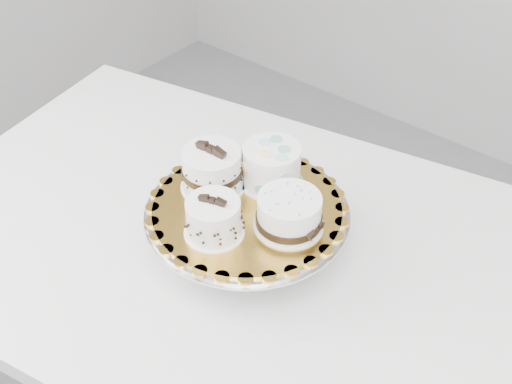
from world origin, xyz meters
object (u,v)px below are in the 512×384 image
Objects in this scene: table at (225,260)px; cake_swirl at (214,219)px; cake_ribbon at (290,214)px; cake_banded at (212,171)px; cake_dots at (271,165)px; cake_board at (247,208)px; cake_stand at (247,222)px.

cake_swirl is (0.06, -0.09, 0.21)m from table.
cake_swirl is 0.91× the size of cake_ribbon.
cake_dots is (0.08, 0.08, 0.00)m from cake_banded.
cake_dots is 1.03× the size of cake_ribbon.
table is 11.96× the size of cake_swirl.
cake_board is (0.06, -0.00, 0.18)m from table.
cake_ribbon reaches higher than table.
cake_dots reaches higher than table.
cake_swirl reaches higher than table.
cake_board is 2.67× the size of cake_ribbon.
cake_swirl is 0.12m from cake_banded.
cake_stand is 0.11m from cake_ribbon.
cake_banded is at bearing 115.18° from cake_swirl.
cake_banded is 0.11m from cake_dots.
table is 0.24m from cake_swirl.
cake_dots reaches higher than cake_stand.
cake_stand is 0.11m from cake_swirl.
cake_stand reaches higher than table.
cake_swirl is 0.17m from cake_dots.
cake_stand is at bearing -67.75° from cake_dots.
cake_ribbon is (0.09, 0.09, -0.00)m from cake_swirl.
cake_swirl is 0.13m from cake_ribbon.
cake_ribbon reaches higher than cake_stand.
cake_swirl is (-0.00, -0.09, 0.07)m from cake_stand.
cake_stand is 0.11m from cake_banded.
cake_ribbon is at bearing 28.28° from cake_swirl.
cake_dots reaches higher than cake_board.
table is 0.26m from cake_ribbon.
cake_board is at bearing -5.58° from cake_banded.
cake_swirl is at bearing -90.94° from cake_board.
cake_banded reaches higher than cake_dots.
table is at bearing -10.27° from cake_banded.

